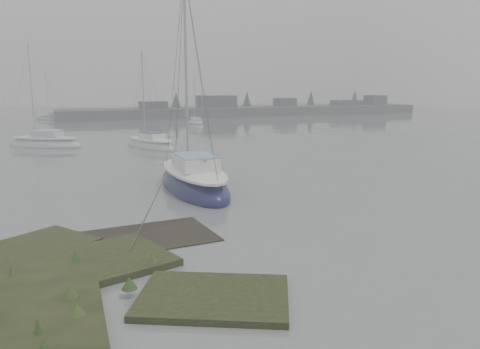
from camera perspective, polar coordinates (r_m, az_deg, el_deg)
The scene contains 7 objects.
ground at distance 40.74m, azimuth -16.73°, elevation 3.40°, with size 160.00×160.00×0.00m, color slate.
far_shoreline at distance 78.09m, azimuth 1.74°, elevation 7.87°, with size 60.00×8.00×4.15m.
sailboat_main at distance 22.79m, azimuth -5.65°, elevation -0.95°, with size 2.70×7.94×11.16m.
sailboat_white at distance 38.23m, azimuth -10.85°, elevation 3.59°, with size 4.14×6.14×8.27m.
sailboat_far_a at distance 41.40m, azimuth -22.66°, elevation 3.51°, with size 6.47×4.92×8.86m.
sailboat_far_b at distance 56.23m, azimuth -5.43°, elevation 6.00°, with size 2.38×5.38×7.34m.
sailboat_far_c at distance 73.99m, azimuth -21.76°, elevation 6.45°, with size 5.36×2.57×7.27m.
Camera 1 is at (-2.49, -10.36, 5.02)m, focal length 35.00 mm.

